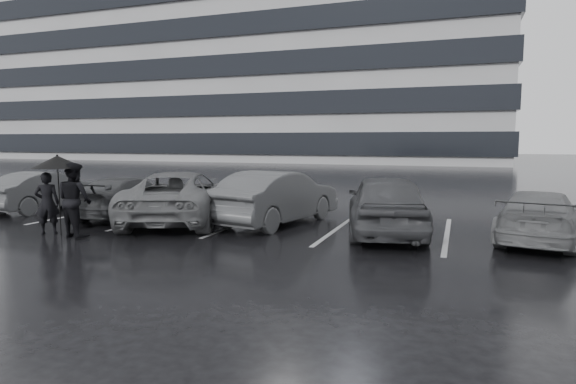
% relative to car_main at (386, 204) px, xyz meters
% --- Properties ---
extents(ground, '(160.00, 160.00, 0.00)m').
position_rel_car_main_xyz_m(ground, '(-1.93, -2.06, -0.77)').
color(ground, black).
rests_on(ground, ground).
extents(office_building, '(61.00, 26.00, 29.00)m').
position_rel_car_main_xyz_m(office_building, '(-23.93, 45.94, 13.57)').
color(office_building, '#9B9B9D').
rests_on(office_building, ground).
extents(car_main, '(2.77, 4.82, 1.54)m').
position_rel_car_main_xyz_m(car_main, '(0.00, 0.00, 0.00)').
color(car_main, black).
rests_on(car_main, ground).
extents(car_west_a, '(2.53, 4.80, 1.50)m').
position_rel_car_main_xyz_m(car_west_a, '(-3.14, 0.54, -0.02)').
color(car_west_a, '#2B2B2D').
rests_on(car_west_a, ground).
extents(car_west_b, '(4.07, 5.80, 1.47)m').
position_rel_car_main_xyz_m(car_west_b, '(-5.89, -0.14, -0.04)').
color(car_west_b, '#454547').
rests_on(car_west_b, ground).
extents(car_west_c, '(2.05, 4.36, 1.23)m').
position_rel_car_main_xyz_m(car_west_c, '(-7.96, 0.18, -0.16)').
color(car_west_c, black).
rests_on(car_west_c, ground).
extents(car_west_d, '(1.78, 4.10, 1.31)m').
position_rel_car_main_xyz_m(car_west_d, '(-11.41, 0.38, -0.12)').
color(car_west_d, '#2B2B2D').
rests_on(car_west_d, ground).
extents(car_east, '(2.44, 4.39, 1.20)m').
position_rel_car_main_xyz_m(car_east, '(3.50, 0.29, -0.17)').
color(car_east, '#454547').
rests_on(car_east, ground).
extents(pedestrian_left, '(0.69, 0.64, 1.58)m').
position_rel_car_main_xyz_m(pedestrian_left, '(-8.06, -2.83, 0.02)').
color(pedestrian_left, black).
rests_on(pedestrian_left, ground).
extents(pedestrian_right, '(1.04, 0.90, 1.84)m').
position_rel_car_main_xyz_m(pedestrian_right, '(-7.13, -2.88, 0.15)').
color(pedestrian_right, black).
rests_on(pedestrian_right, ground).
extents(umbrella, '(1.19, 1.19, 2.02)m').
position_rel_car_main_xyz_m(umbrella, '(-7.57, -2.91, 1.07)').
color(umbrella, black).
rests_on(umbrella, ground).
extents(stall_stripes, '(19.72, 5.00, 0.00)m').
position_rel_car_main_xyz_m(stall_stripes, '(-2.73, 0.44, -0.77)').
color(stall_stripes, '#A7A7AA').
rests_on(stall_stripes, ground).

